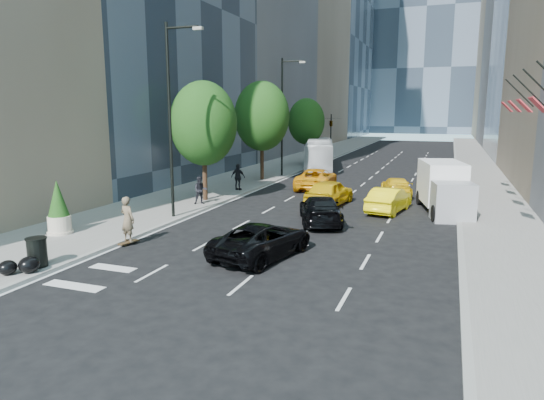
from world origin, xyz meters
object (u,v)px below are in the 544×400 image
at_px(city_bus, 319,154).
at_px(box_truck, 444,187).
at_px(black_sedan_lincoln, 262,240).
at_px(black_sedan_mercedes, 320,210).
at_px(skateboarder, 128,222).
at_px(planter_shrub, 58,208).
at_px(trash_can, 37,253).

xyz_separation_m(city_bus, box_truck, (11.94, -17.57, -0.07)).
xyz_separation_m(black_sedan_lincoln, black_sedan_mercedes, (0.70, 6.51, 0.03)).
relative_size(black_sedan_lincoln, box_truck, 0.79).
distance_m(skateboarder, planter_shrub, 3.89).
bearing_deg(black_sedan_lincoln, trash_can, 44.60).
distance_m(black_sedan_mercedes, city_bus, 23.47).
distance_m(skateboarder, black_sedan_lincoln, 6.12).
height_order(skateboarder, black_sedan_lincoln, skateboarder).
bearing_deg(black_sedan_lincoln, city_bus, -66.91).
distance_m(city_bus, box_truck, 21.25).
distance_m(skateboarder, black_sedan_mercedes, 9.70).
bearing_deg(skateboarder, black_sedan_mercedes, -121.80).
xyz_separation_m(city_bus, planter_shrub, (-4.67, -29.47, -0.17)).
height_order(box_truck, trash_can, box_truck).
bearing_deg(planter_shrub, black_sedan_mercedes, 32.51).
relative_size(black_sedan_mercedes, city_bus, 0.46).
distance_m(black_sedan_mercedes, trash_can, 13.42).
bearing_deg(black_sedan_lincoln, box_truck, -106.97).
height_order(skateboarder, trash_can, skateboarder).
bearing_deg(city_bus, black_sedan_lincoln, -93.48).
height_order(skateboarder, planter_shrub, planter_shrub).
xyz_separation_m(skateboarder, city_bus, (0.80, 29.58, 0.51)).
height_order(black_sedan_lincoln, black_sedan_mercedes, black_sedan_mercedes).
height_order(black_sedan_lincoln, city_bus, city_bus).
height_order(black_sedan_lincoln, planter_shrub, planter_shrub).
distance_m(black_sedan_lincoln, black_sedan_mercedes, 6.55).
height_order(skateboarder, city_bus, city_bus).
bearing_deg(skateboarder, planter_shrub, 11.24).
distance_m(black_sedan_lincoln, city_bus, 29.67).
bearing_deg(trash_can, city_bus, 86.93).
height_order(trash_can, planter_shrub, planter_shrub).
bearing_deg(city_bus, box_truck, -69.57).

